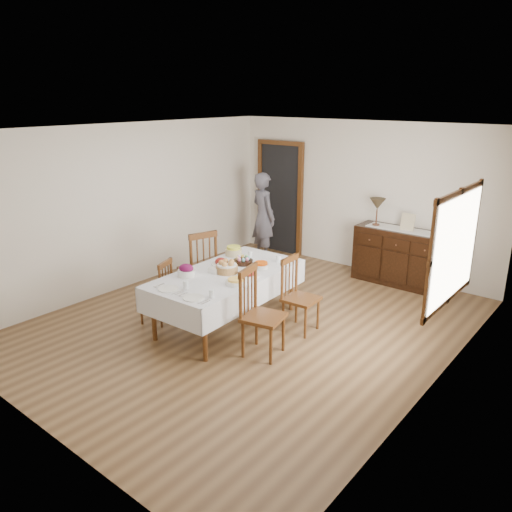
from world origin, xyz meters
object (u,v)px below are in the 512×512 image
Objects in this scene: chair_left_far at (199,266)px; chair_left_near at (159,291)px; dining_table at (227,279)px; person at (263,214)px; chair_right_near at (259,311)px; chair_right_far at (298,294)px; sideboard at (402,257)px; table_lamp at (377,205)px.

chair_left_near is at bearing 21.68° from chair_left_far.
dining_table is 1.26× the size of person.
person reaches higher than chair_right_near.
person reaches higher than chair_left_far.
chair_right_far is 0.65× the size of sideboard.
sideboard is (0.37, 2.47, -0.04)m from chair_right_far.
chair_left_far is at bearing 123.34° from person.
chair_right_far reaches higher than dining_table.
person is at bearing -170.06° from table_lamp.
chair_right_near reaches higher than chair_left_near.
table_lamp is (0.72, 2.90, 0.62)m from dining_table.
chair_left_far reaches higher than chair_right_far.
sideboard is 0.87× the size of person.
table_lamp is (1.49, 3.44, 0.83)m from chair_left_near.
chair_right_near is 1.08× the size of chair_right_far.
sideboard is at bearing 65.57° from dining_table.
table_lamp reaches higher than chair_right_near.
dining_table is 2.05× the size of chair_right_near.
person reaches higher than table_lamp.
chair_right_near reaches higher than chair_right_far.
person is (-0.60, 3.07, 0.43)m from chair_left_near.
chair_right_near is at bearing -87.91° from table_lamp.
chair_right_near is 2.36× the size of table_lamp.
table_lamp reaches higher than sideboard.
table_lamp is at bearing -176.06° from sideboard.
chair_left_near is (-0.77, -0.54, -0.21)m from dining_table.
person is at bearing -171.18° from sideboard.
chair_right_near is 0.61× the size of person.
chair_left_far is 1.80m from chair_right_near.
chair_right_near is (1.67, -0.66, -0.02)m from chair_left_far.
chair_right_far reaches higher than chair_left_near.
chair_right_near is 3.66m from person.
table_lamp reaches higher than chair_left_far.
chair_left_near is 0.89× the size of chair_right_far.
chair_left_far is at bearing -120.85° from table_lamp.
chair_left_far is 1.04× the size of chair_right_near.
table_lamp is (-0.49, -0.03, 0.82)m from sideboard.
chair_left_near is 4.00m from sideboard.
person is 3.84× the size of table_lamp.
chair_left_far is 1.67m from chair_right_far.
chair_left_far is at bearing 157.78° from dining_table.
dining_table is 2.21× the size of chair_right_far.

